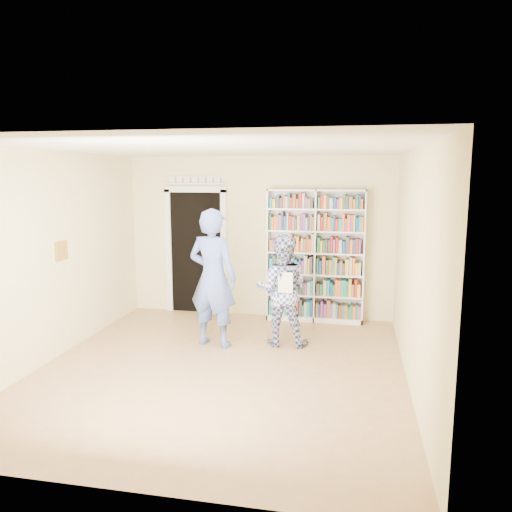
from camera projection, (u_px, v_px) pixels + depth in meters
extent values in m
plane|color=#A2724E|center=(221.00, 369.00, 6.23)|extent=(5.00, 5.00, 0.00)
plane|color=white|center=(218.00, 148.00, 5.79)|extent=(5.00, 5.00, 0.00)
plane|color=beige|center=(259.00, 237.00, 8.43)|extent=(4.50, 0.00, 4.50)
plane|color=beige|center=(51.00, 257.00, 6.44)|extent=(0.00, 5.00, 5.00)
plane|color=beige|center=(414.00, 270.00, 5.58)|extent=(0.00, 5.00, 5.00)
cube|color=white|center=(315.00, 256.00, 8.13)|extent=(1.58, 0.30, 2.17)
cube|color=white|center=(315.00, 256.00, 8.13)|extent=(0.02, 0.30, 2.17)
cube|color=black|center=(196.00, 253.00, 8.67)|extent=(0.90, 0.03, 2.10)
cube|color=white|center=(169.00, 252.00, 8.75)|extent=(0.10, 0.06, 2.20)
cube|color=white|center=(224.00, 254.00, 8.56)|extent=(0.10, 0.06, 2.20)
cube|color=white|center=(195.00, 189.00, 8.48)|extent=(1.10, 0.06, 0.10)
cube|color=white|center=(195.00, 183.00, 8.46)|extent=(1.10, 0.08, 0.02)
cube|color=brown|center=(61.00, 251.00, 6.62)|extent=(0.03, 0.25, 0.25)
imported|color=#5169B6|center=(213.00, 278.00, 6.95)|extent=(0.79, 0.60, 1.95)
imported|color=navy|center=(282.00, 290.00, 7.02)|extent=(0.77, 0.61, 1.57)
cube|color=white|center=(285.00, 283.00, 6.74)|extent=(0.20, 0.02, 0.28)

